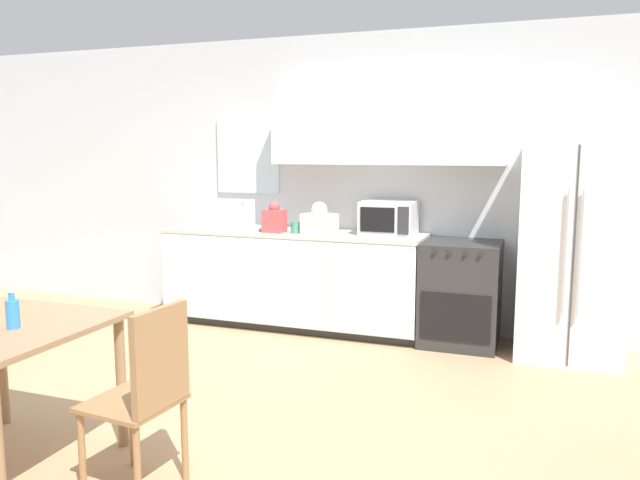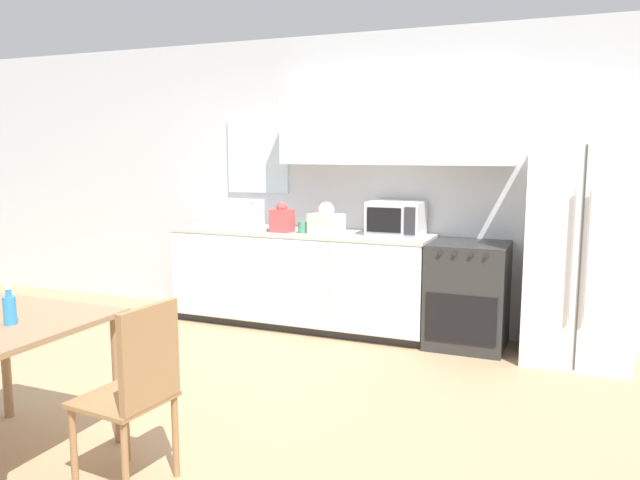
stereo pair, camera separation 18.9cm
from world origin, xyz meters
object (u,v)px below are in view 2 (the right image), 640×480
object	(u,v)px
refrigerator	(580,253)
coffee_mug	(304,227)
microwave	(396,218)
drink_bottle	(10,309)
dining_chair_side	(138,384)
oven_range	(468,295)

from	to	relation	value
refrigerator	coffee_mug	world-z (taller)	refrigerator
refrigerator	microwave	xyz separation A→B (m)	(-1.51, 0.12, 0.20)
drink_bottle	microwave	bearing A→B (deg)	69.26
dining_chair_side	oven_range	bearing A→B (deg)	-14.90
dining_chair_side	coffee_mug	bearing A→B (deg)	13.19
oven_range	coffee_mug	distance (m)	1.55
oven_range	refrigerator	bearing A→B (deg)	-2.31
refrigerator	drink_bottle	distance (m)	3.97
oven_range	dining_chair_side	distance (m)	3.10
microwave	drink_bottle	world-z (taller)	microwave
drink_bottle	oven_range	bearing A→B (deg)	58.62
dining_chair_side	drink_bottle	bearing A→B (deg)	101.31
microwave	dining_chair_side	xyz separation A→B (m)	(-0.43, -2.98, -0.52)
oven_range	microwave	bearing A→B (deg)	172.63
refrigerator	microwave	size ratio (longest dim) A/B	3.64
oven_range	dining_chair_side	bearing A→B (deg)	-110.54
coffee_mug	drink_bottle	distance (m)	2.87
coffee_mug	oven_range	bearing A→B (deg)	4.87
oven_range	coffee_mug	bearing A→B (deg)	-175.13
oven_range	refrigerator	distance (m)	0.95
refrigerator	dining_chair_side	xyz separation A→B (m)	(-1.94, -2.86, -0.32)
refrigerator	drink_bottle	xyz separation A→B (m)	(-2.67, -2.94, -0.01)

